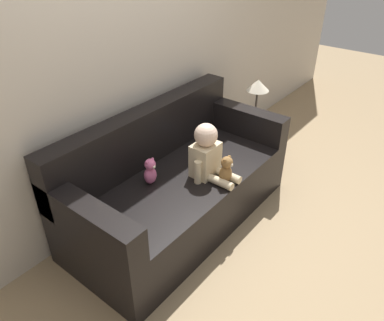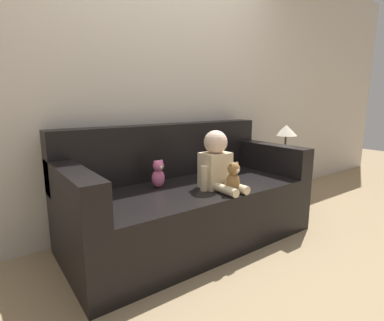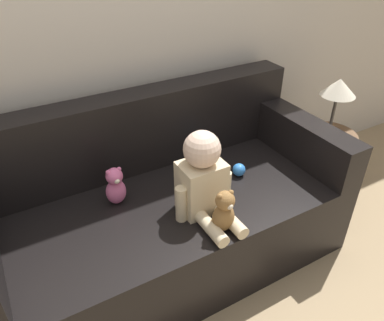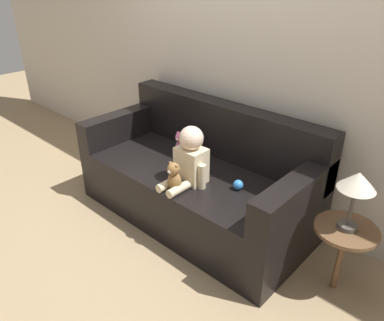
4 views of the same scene
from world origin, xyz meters
TOP-DOWN VIEW (x-y plane):
  - ground_plane at (0.00, 0.00)m, footprint 12.00×12.00m
  - wall_back at (0.00, 0.53)m, footprint 8.00×0.05m
  - couch at (0.00, 0.05)m, footprint 1.94×0.89m
  - person_baby at (0.12, -0.18)m, footprint 0.31×0.38m
  - teddy_bear_brown at (0.13, -0.35)m, footprint 0.13×0.10m
  - plush_toy_side at (-0.24, 0.09)m, footprint 0.10×0.10m
  - toy_ball at (0.45, -0.02)m, footprint 0.07×0.07m
  - side_table at (1.23, 0.04)m, footprint 0.39×0.39m

SIDE VIEW (x-z plane):
  - ground_plane at x=0.00m, z-range 0.00..0.00m
  - couch at x=0.00m, z-range -0.13..0.79m
  - toy_ball at x=0.45m, z-range 0.46..0.54m
  - plush_toy_side at x=-0.24m, z-range 0.46..0.68m
  - teddy_bear_brown at x=0.13m, z-range 0.46..0.68m
  - side_table at x=1.23m, z-range 0.20..1.07m
  - person_baby at x=0.12m, z-range 0.43..0.87m
  - wall_back at x=0.00m, z-range 0.00..2.60m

